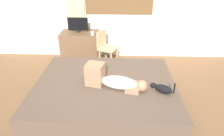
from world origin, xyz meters
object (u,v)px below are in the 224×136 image
at_px(desk, 80,47).
at_px(cup, 92,33).
at_px(cat, 162,89).
at_px(chair_by_desk, 106,46).
at_px(bed, 105,96).
at_px(tv_monitor, 78,25).
at_px(person_lying, 113,80).

relative_size(desk, cup, 11.36).
bearing_deg(cat, cup, 121.96).
height_order(cat, desk, cat).
relative_size(desk, chair_by_desk, 1.05).
distance_m(bed, cat, 0.94).
bearing_deg(bed, cat, -17.40).
distance_m(cat, desk, 2.73).
relative_size(tv_monitor, chair_by_desk, 0.56).
height_order(bed, tv_monitor, tv_monitor).
xyz_separation_m(bed, tv_monitor, (-0.77, 1.95, 0.66)).
height_order(person_lying, cat, person_lying).
xyz_separation_m(bed, desk, (-0.75, 1.95, 0.11)).
relative_size(bed, person_lying, 2.40).
bearing_deg(tv_monitor, person_lying, -66.63).
distance_m(cat, tv_monitor, 2.75).
xyz_separation_m(person_lying, cat, (0.72, -0.14, -0.05)).
distance_m(tv_monitor, cup, 0.44).
height_order(bed, cat, cat).
bearing_deg(cup, desk, 148.17).
height_order(person_lying, desk, person_lying).
xyz_separation_m(cat, chair_by_desk, (-0.95, 1.92, -0.09)).
xyz_separation_m(cat, desk, (-1.59, 2.21, -0.23)).
height_order(cat, tv_monitor, tv_monitor).
bearing_deg(desk, bed, -69.05).
xyz_separation_m(tv_monitor, cup, (0.36, -0.21, -0.14)).
relative_size(person_lying, desk, 1.04).
xyz_separation_m(cat, tv_monitor, (-1.61, 2.21, 0.32)).
xyz_separation_m(person_lying, desk, (-0.87, 2.07, -0.28)).
bearing_deg(desk, cat, -54.33).
bearing_deg(cup, chair_by_desk, -15.37).
relative_size(bed, cat, 7.05).
xyz_separation_m(bed, cat, (0.84, -0.26, 0.34)).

